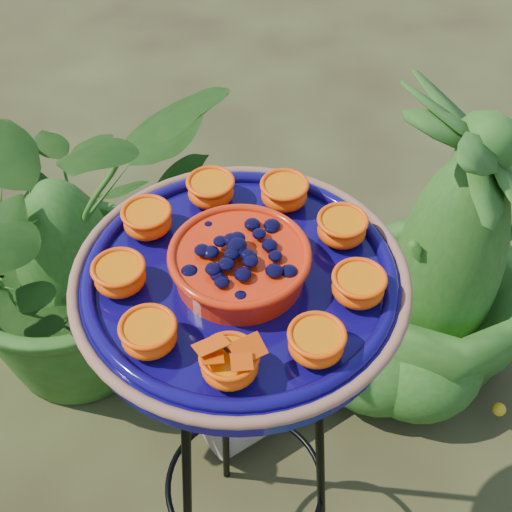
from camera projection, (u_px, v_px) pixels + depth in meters
name	position (u px, v px, depth m)	size (l,w,h in m)	color
ground_plane	(202.00, 505.00, 1.90)	(20.00, 20.00, 0.00)	black
tripod_stand	(244.00, 424.00, 1.40)	(0.47, 0.47, 0.98)	black
feeder_dish	(240.00, 277.00, 1.09)	(0.66, 0.66, 0.12)	#0D064E
driftwood_log	(290.00, 383.00, 2.06)	(0.19, 0.19, 0.56)	gray
shrub_back_left	(61.00, 235.00, 1.93)	(0.86, 0.75, 0.96)	#225215
shrub_back_right	(451.00, 255.00, 1.88)	(0.53, 0.53, 0.95)	#225215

